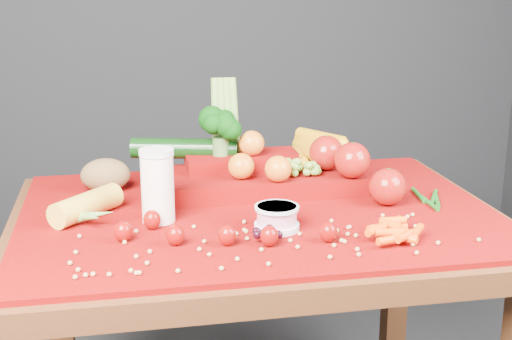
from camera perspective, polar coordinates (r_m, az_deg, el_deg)
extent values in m
cube|color=#3D1F0D|center=(1.62, 0.13, -4.44)|extent=(1.10, 0.80, 0.05)
cube|color=#3D1F0D|center=(2.06, -15.27, -11.89)|extent=(0.06, 0.06, 0.70)
cube|color=#3D1F0D|center=(2.19, 11.02, -9.85)|extent=(0.06, 0.06, 0.70)
cube|color=#7A0604|center=(1.61, 0.14, -3.41)|extent=(1.05, 0.75, 0.01)
cylinder|color=white|center=(1.53, -7.88, -1.25)|extent=(0.07, 0.07, 0.16)
cylinder|color=silver|center=(1.51, -7.98, 1.42)|extent=(0.07, 0.07, 0.01)
cylinder|color=silver|center=(1.49, 1.67, -4.53)|extent=(0.09, 0.09, 0.01)
cylinder|color=#CD7F93|center=(1.48, 1.68, -3.59)|extent=(0.08, 0.08, 0.04)
cylinder|color=silver|center=(1.48, 1.68, -3.01)|extent=(0.09, 0.09, 0.01)
ellipsoid|color=#7C0B02|center=(1.50, -8.32, -3.95)|extent=(0.04, 0.04, 0.04)
cone|color=#0D4C0D|center=(1.49, -8.35, -3.23)|extent=(0.03, 0.03, 0.01)
ellipsoid|color=#7C0B02|center=(1.44, -10.58, -4.86)|extent=(0.04, 0.04, 0.04)
cone|color=#0D4C0D|center=(1.44, -10.62, -4.12)|extent=(0.03, 0.03, 0.01)
ellipsoid|color=#7C0B02|center=(1.41, -6.48, -5.21)|extent=(0.04, 0.04, 0.04)
cone|color=#0D4C0D|center=(1.40, -6.51, -4.45)|extent=(0.03, 0.03, 0.01)
ellipsoid|color=#7C0B02|center=(1.40, -2.32, -5.25)|extent=(0.04, 0.04, 0.04)
cone|color=#0D4C0D|center=(1.39, -2.33, -4.48)|extent=(0.03, 0.03, 0.01)
ellipsoid|color=#7C0B02|center=(1.40, 1.07, -5.31)|extent=(0.04, 0.04, 0.04)
cone|color=#0D4C0D|center=(1.39, 1.07, -4.55)|extent=(0.03, 0.03, 0.01)
ellipsoid|color=#7C0B02|center=(1.42, 5.82, -4.96)|extent=(0.04, 0.04, 0.04)
cone|color=#0D4C0D|center=(1.42, 5.84, -4.21)|extent=(0.03, 0.03, 0.01)
cylinder|color=#F1BC4A|center=(1.59, -13.41, -2.77)|extent=(0.16, 0.17, 0.06)
ellipsoid|color=brown|center=(1.77, -11.96, -0.39)|extent=(0.12, 0.09, 0.08)
cube|color=#7A0604|center=(1.75, -0.17, -0.90)|extent=(0.52, 0.22, 0.04)
cube|color=#7A0604|center=(1.78, -1.10, 0.75)|extent=(0.28, 0.12, 0.03)
sphere|color=#89000B|center=(1.70, 7.71, 0.78)|extent=(0.09, 0.09, 0.09)
sphere|color=#89000B|center=(1.66, 10.49, -1.33)|extent=(0.09, 0.09, 0.09)
sphere|color=#89000B|center=(1.76, 5.66, 1.37)|extent=(0.09, 0.09, 0.09)
sphere|color=#CC4714|center=(1.68, -1.19, 0.30)|extent=(0.06, 0.06, 0.06)
sphere|color=#CC4714|center=(1.65, 1.78, 0.08)|extent=(0.06, 0.06, 0.06)
sphere|color=#CC4714|center=(1.75, -0.35, 2.15)|extent=(0.06, 0.06, 0.06)
cylinder|color=#CF7F00|center=(1.83, 3.50, 1.12)|extent=(0.06, 0.17, 0.04)
cylinder|color=#CF7F00|center=(1.83, 4.11, 1.60)|extent=(0.04, 0.16, 0.04)
cylinder|color=#CF7F00|center=(1.83, 4.73, 2.09)|extent=(0.07, 0.17, 0.04)
cylinder|color=#CF7F00|center=(1.83, 5.19, 2.56)|extent=(0.10, 0.16, 0.04)
cylinder|color=#3F662D|center=(1.76, -2.84, 1.92)|extent=(0.04, 0.04, 0.04)
cylinder|color=olive|center=(1.79, -3.25, 3.84)|extent=(0.03, 0.06, 0.22)
cylinder|color=olive|center=(1.79, -2.74, 3.86)|extent=(0.02, 0.06, 0.22)
cylinder|color=olive|center=(1.79, -2.23, 3.88)|extent=(0.02, 0.06, 0.22)
cylinder|color=olive|center=(1.79, -1.72, 3.90)|extent=(0.03, 0.06, 0.22)
cylinder|color=black|center=(1.79, -5.74, 1.73)|extent=(0.27, 0.11, 0.05)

